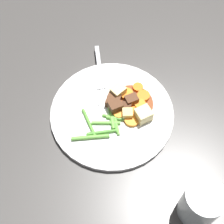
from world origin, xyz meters
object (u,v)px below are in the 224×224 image
at_px(potato_chunk_0, 127,114).
at_px(meat_chunk_2, 126,107).
at_px(carrot_slice_0, 126,94).
at_px(water_glass, 201,204).
at_px(potato_chunk_2, 118,92).
at_px(dinner_plate, 112,113).
at_px(carrot_slice_1, 119,113).
at_px(meat_chunk_3, 114,105).
at_px(fork, 100,76).
at_px(meat_chunk_1, 113,101).
at_px(carrot_slice_5, 143,96).
at_px(carrot_slice_4, 138,88).
at_px(carrot_slice_3, 140,105).
at_px(potato_chunk_1, 143,115).
at_px(carrot_slice_6, 135,111).
at_px(meat_chunk_0, 131,100).
at_px(carrot_slice_2, 132,120).

height_order(potato_chunk_0, meat_chunk_2, potato_chunk_0).
height_order(carrot_slice_0, water_glass, water_glass).
height_order(potato_chunk_2, water_glass, water_glass).
xyz_separation_m(potato_chunk_0, potato_chunk_2, (0.02, 0.06, 0.00)).
bearing_deg(potato_chunk_0, dinner_plate, 121.37).
xyz_separation_m(carrot_slice_1, meat_chunk_3, (0.00, 0.02, 0.01)).
bearing_deg(carrot_slice_0, potato_chunk_0, -130.41).
distance_m(carrot_slice_0, fork, 0.08).
bearing_deg(fork, dinner_plate, -115.75).
bearing_deg(dinner_plate, meat_chunk_1, 41.91).
height_order(meat_chunk_2, meat_chunk_3, meat_chunk_3).
relative_size(carrot_slice_5, water_glass, 0.30).
xyz_separation_m(carrot_slice_0, carrot_slice_1, (-0.05, -0.03, -0.00)).
distance_m(carrot_slice_4, water_glass, 0.31).
xyz_separation_m(carrot_slice_0, carrot_slice_4, (0.03, -0.00, -0.00)).
distance_m(potato_chunk_0, meat_chunk_3, 0.04).
xyz_separation_m(carrot_slice_0, carrot_slice_3, (0.00, -0.04, 0.00)).
xyz_separation_m(carrot_slice_5, potato_chunk_1, (-0.04, -0.04, 0.01)).
height_order(potato_chunk_1, fork, potato_chunk_1).
height_order(potato_chunk_1, meat_chunk_1, potato_chunk_1).
height_order(carrot_slice_1, meat_chunk_1, meat_chunk_1).
bearing_deg(water_glass, carrot_slice_6, 76.49).
distance_m(potato_chunk_1, meat_chunk_1, 0.08).
xyz_separation_m(carrot_slice_5, meat_chunk_1, (-0.06, 0.03, 0.00)).
distance_m(dinner_plate, carrot_slice_0, 0.06).
distance_m(carrot_slice_0, carrot_slice_3, 0.04).
relative_size(potato_chunk_2, meat_chunk_0, 1.12).
distance_m(dinner_plate, water_glass, 0.28).
distance_m(potato_chunk_0, meat_chunk_2, 0.02).
bearing_deg(meat_chunk_1, water_glass, -97.33).
distance_m(carrot_slice_5, potato_chunk_2, 0.06).
bearing_deg(carrot_slice_5, meat_chunk_0, 168.17).
xyz_separation_m(carrot_slice_0, potato_chunk_2, (-0.01, 0.01, 0.01)).
distance_m(carrot_slice_3, meat_chunk_0, 0.02).
bearing_deg(carrot_slice_6, carrot_slice_3, 9.72).
distance_m(potato_chunk_0, meat_chunk_0, 0.04).
height_order(carrot_slice_1, carrot_slice_4, same).
xyz_separation_m(carrot_slice_6, water_glass, (-0.06, -0.24, 0.03)).
bearing_deg(carrot_slice_5, meat_chunk_2, 177.10).
xyz_separation_m(meat_chunk_2, fork, (0.02, 0.11, -0.01)).
bearing_deg(potato_chunk_0, carrot_slice_4, 29.23).
bearing_deg(meat_chunk_2, potato_chunk_1, -71.54).
relative_size(potato_chunk_0, meat_chunk_2, 1.02).
bearing_deg(meat_chunk_2, dinner_plate, 151.14).
height_order(carrot_slice_0, carrot_slice_5, same).
bearing_deg(potato_chunk_1, meat_chunk_2, 108.46).
bearing_deg(carrot_slice_0, carrot_slice_2, -121.88).
bearing_deg(carrot_slice_6, meat_chunk_0, 65.04).
relative_size(carrot_slice_2, carrot_slice_6, 1.42).
bearing_deg(meat_chunk_0, water_glass, -104.54).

